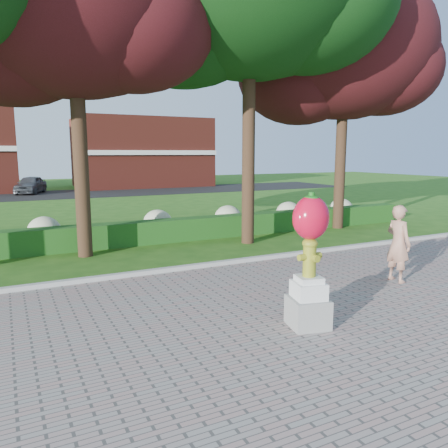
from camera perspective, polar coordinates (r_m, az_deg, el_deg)
name	(u,v)px	position (r m, az deg, el deg)	size (l,w,h in m)	color
ground	(233,306)	(9.28, 1.23, -10.61)	(100.00, 100.00, 0.00)	#255415
walkway	(380,400)	(6.36, 19.66, -20.86)	(40.00, 14.00, 0.04)	gray
curb	(181,269)	(11.87, -5.62, -5.83)	(40.00, 0.18, 0.15)	#ADADA5
lawn_hedge	(139,233)	(15.51, -10.99, -1.15)	(24.00, 0.70, 0.80)	#1B4A15
hydrangea_row	(147,223)	(16.59, -10.06, 0.07)	(20.10, 1.10, 0.99)	beige
street	(64,194)	(36.08, -20.18, 3.68)	(50.00, 8.00, 0.02)	black
building_right	(141,153)	(43.43, -10.73, 9.14)	(12.00, 8.00, 6.40)	maroon
tree_mid_left	(68,5)	(14.54, -19.66, 25.31)	(8.25, 7.04, 10.69)	black
tree_far_right	(342,57)	(19.37, 15.11, 20.30)	(7.88, 6.72, 10.21)	black
hydrant_sculpture	(310,257)	(7.90, 11.12, -4.23)	(0.80, 0.80, 2.44)	gray
woman	(398,243)	(11.43, 21.80, -2.37)	(0.69, 0.45, 1.89)	tan
parked_car	(30,185)	(37.57, -23.95, 4.73)	(1.64, 4.07, 1.39)	#45484D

